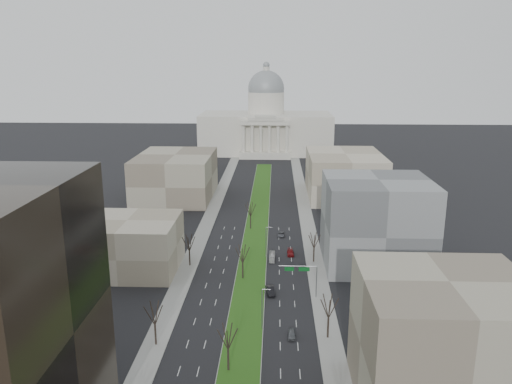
% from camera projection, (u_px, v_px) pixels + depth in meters
% --- Properties ---
extents(ground, '(600.00, 600.00, 0.00)m').
position_uv_depth(ground, '(256.00, 229.00, 168.13)').
color(ground, black).
rests_on(ground, ground).
extents(median, '(8.00, 222.03, 0.20)m').
position_uv_depth(median, '(256.00, 230.00, 167.12)').
color(median, '#999993').
rests_on(median, ground).
extents(sidewalk_left, '(5.00, 330.00, 0.15)m').
position_uv_depth(sidewalk_left, '(193.00, 256.00, 144.61)').
color(sidewalk_left, gray).
rests_on(sidewalk_left, ground).
extents(sidewalk_right, '(5.00, 330.00, 0.15)m').
position_uv_depth(sidewalk_right, '(314.00, 258.00, 143.25)').
color(sidewalk_right, gray).
rests_on(sidewalk_right, ground).
extents(capitol, '(80.00, 46.00, 55.00)m').
position_uv_depth(capitol, '(266.00, 126.00, 308.68)').
color(capitol, beige).
rests_on(capitol, ground).
extents(building_beige_left, '(26.00, 22.00, 14.00)m').
position_uv_depth(building_beige_left, '(129.00, 245.00, 133.80)').
color(building_beige_left, tan).
rests_on(building_beige_left, ground).
extents(building_tan_right, '(26.00, 24.00, 22.00)m').
position_uv_depth(building_tan_right, '(443.00, 345.00, 78.98)').
color(building_tan_right, gray).
rests_on(building_tan_right, ground).
extents(building_grey_right, '(28.00, 26.00, 24.00)m').
position_uv_depth(building_grey_right, '(376.00, 222.00, 136.71)').
color(building_grey_right, slate).
rests_on(building_grey_right, ground).
extents(building_far_left, '(30.00, 40.00, 18.00)m').
position_uv_depth(building_far_left, '(176.00, 176.00, 205.90)').
color(building_far_left, gray).
rests_on(building_far_left, ground).
extents(building_far_right, '(30.00, 40.00, 18.00)m').
position_uv_depth(building_far_right, '(344.00, 175.00, 208.02)').
color(building_far_right, tan).
rests_on(building_far_right, ground).
extents(tree_left_mid, '(5.40, 5.40, 9.72)m').
position_uv_depth(tree_left_mid, '(154.00, 313.00, 97.40)').
color(tree_left_mid, black).
rests_on(tree_left_mid, ground).
extents(tree_left_far, '(5.28, 5.28, 9.50)m').
position_uv_depth(tree_left_far, '(189.00, 242.00, 136.12)').
color(tree_left_far, black).
rests_on(tree_left_far, ground).
extents(tree_right_mid, '(5.52, 5.52, 9.94)m').
position_uv_depth(tree_right_mid, '(329.00, 306.00, 99.90)').
color(tree_right_mid, black).
rests_on(tree_right_mid, ground).
extents(tree_right_far, '(5.04, 5.04, 9.07)m').
position_uv_depth(tree_right_far, '(314.00, 240.00, 138.74)').
color(tree_right_far, black).
rests_on(tree_right_far, ground).
extents(tree_median_a, '(5.40, 5.40, 9.72)m').
position_uv_depth(tree_median_a, '(228.00, 336.00, 89.08)').
color(tree_median_a, black).
rests_on(tree_median_a, ground).
extents(tree_median_b, '(5.40, 5.40, 9.72)m').
position_uv_depth(tree_median_b, '(243.00, 253.00, 127.76)').
color(tree_median_b, black).
rests_on(tree_median_b, ground).
extents(tree_median_c, '(5.40, 5.40, 9.72)m').
position_uv_depth(tree_median_c, '(251.00, 209.00, 166.44)').
color(tree_median_c, black).
rests_on(tree_median_c, ground).
extents(streetlamp_median_b, '(1.90, 0.20, 9.16)m').
position_uv_depth(streetlamp_median_b, '(262.00, 308.00, 103.91)').
color(streetlamp_median_b, gray).
rests_on(streetlamp_median_b, ground).
extents(streetlamp_median_c, '(1.90, 0.20, 9.16)m').
position_uv_depth(streetlamp_median_c, '(266.00, 242.00, 142.59)').
color(streetlamp_median_c, gray).
rests_on(streetlamp_median_c, ground).
extents(mast_arm_signs, '(9.12, 0.24, 8.09)m').
position_uv_depth(mast_arm_signs, '(305.00, 274.00, 117.74)').
color(mast_arm_signs, gray).
rests_on(mast_arm_signs, ground).
extents(car_grey_near, '(1.72, 4.02, 1.35)m').
position_uv_depth(car_grey_near, '(292.00, 334.00, 101.82)').
color(car_grey_near, '#52565B').
rests_on(car_grey_near, ground).
extents(car_black, '(2.62, 5.39, 1.70)m').
position_uv_depth(car_black, '(270.00, 291.00, 120.86)').
color(car_black, black).
rests_on(car_black, ground).
extents(car_red, '(2.06, 4.80, 1.38)m').
position_uv_depth(car_red, '(290.00, 253.00, 145.41)').
color(car_red, maroon).
rests_on(car_red, ground).
extents(car_grey_far, '(2.28, 4.59, 1.25)m').
position_uv_depth(car_grey_far, '(281.00, 234.00, 161.09)').
color(car_grey_far, '#515259').
rests_on(car_grey_far, ground).
extents(box_van, '(1.68, 6.52, 1.81)m').
position_uv_depth(box_van, '(272.00, 257.00, 141.83)').
color(box_van, silver).
rests_on(box_van, ground).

